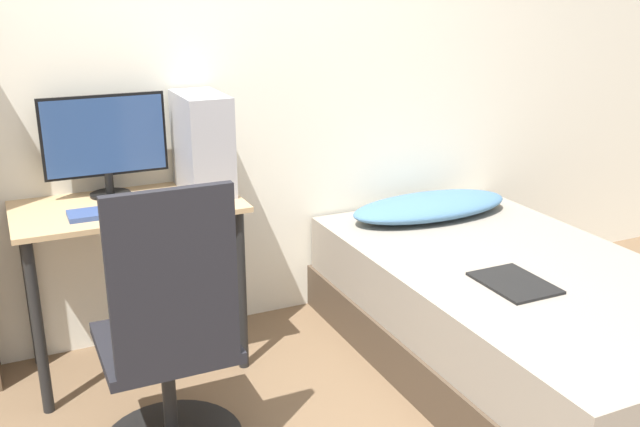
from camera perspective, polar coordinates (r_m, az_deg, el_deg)
The scene contains 10 objects.
wall_back at distance 3.29m, azimuth -11.57°, elevation 11.08°, with size 8.00×0.05×2.50m.
desk at distance 3.11m, azimuth -14.92°, elevation -1.78°, with size 0.92×0.52×0.75m.
office_chair at distance 2.55m, azimuth -11.87°, elevation -11.38°, with size 0.52×0.52×1.05m.
bed at distance 3.25m, azimuth 15.58°, elevation -8.03°, with size 1.14×1.95×0.49m.
pillow at distance 3.66m, azimuth 8.83°, elevation 0.57°, with size 0.87×0.36×0.11m.
magazine at distance 2.95m, azimuth 15.29°, elevation -5.38°, with size 0.24×0.32×0.01m.
monitor at distance 3.15m, azimuth -16.81°, elevation 5.61°, with size 0.52×0.17×0.43m.
keyboard at distance 2.95m, azimuth -15.55°, elevation 0.26°, with size 0.42×0.13×0.02m.
pc_tower at distance 3.13m, azimuth -9.40°, elevation 5.58°, with size 0.19×0.36×0.43m.
mouse at distance 3.00m, azimuth -10.72°, elevation 0.91°, with size 0.06×0.09×0.02m.
Camera 1 is at (-0.76, -1.72, 1.65)m, focal length 40.00 mm.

